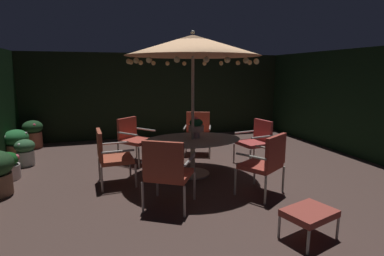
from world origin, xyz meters
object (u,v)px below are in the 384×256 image
(patio_chair_north, at_px, (266,160))
(potted_plant_right_far, at_px, (16,142))
(patio_chair_east, at_px, (198,131))
(patio_umbrella, at_px, (193,46))
(potted_plant_front_corner, at_px, (25,151))
(patio_chair_southeast, at_px, (134,136))
(patio_chair_southwest, at_px, (167,170))
(potted_plant_left_far, at_px, (7,166))
(centerpiece_planter, at_px, (196,126))
(ottoman_footrest, at_px, (309,214))
(patio_chair_south, at_px, (110,154))
(patio_dining_table, at_px, (193,145))
(potted_plant_back_left, at_px, (33,133))
(patio_chair_northeast, at_px, (256,139))

(patio_chair_north, bearing_deg, potted_plant_right_far, 139.84)
(patio_chair_east, bearing_deg, patio_umbrella, -111.49)
(patio_chair_east, xyz_separation_m, potted_plant_front_corner, (-3.76, 0.14, -0.25))
(patio_chair_southeast, relative_size, patio_chair_southwest, 0.93)
(patio_chair_southeast, xyz_separation_m, potted_plant_front_corner, (-2.21, 0.40, -0.26))
(patio_chair_southeast, bearing_deg, potted_plant_left_far, -169.61)
(patio_chair_southeast, distance_m, potted_plant_front_corner, 2.26)
(centerpiece_planter, bearing_deg, patio_chair_north, -62.48)
(centerpiece_planter, bearing_deg, ottoman_footrest, -78.38)
(patio_chair_south, bearing_deg, patio_umbrella, 3.59)
(patio_chair_east, bearing_deg, patio_chair_south, -143.92)
(centerpiece_planter, bearing_deg, patio_dining_table, -137.58)
(patio_dining_table, xyz_separation_m, centerpiece_planter, (0.09, 0.09, 0.35))
(patio_chair_east, height_order, patio_chair_southwest, patio_chair_southwest)
(patio_chair_south, relative_size, ottoman_footrest, 1.44)
(centerpiece_planter, height_order, potted_plant_back_left, centerpiece_planter)
(ottoman_footrest, bearing_deg, potted_plant_back_left, 124.75)
(centerpiece_planter, xyz_separation_m, potted_plant_right_far, (-3.65, 2.31, -0.59))
(patio_chair_east, xyz_separation_m, ottoman_footrest, (0.08, -3.99, -0.24))
(patio_chair_north, height_order, potted_plant_left_far, patio_chair_north)
(centerpiece_planter, relative_size, potted_plant_left_far, 0.77)
(patio_chair_northeast, height_order, potted_plant_front_corner, patio_chair_northeast)
(patio_chair_east, height_order, potted_plant_right_far, patio_chair_east)
(potted_plant_left_far, distance_m, potted_plant_right_far, 1.68)
(patio_umbrella, distance_m, potted_plant_left_far, 4.02)
(patio_dining_table, height_order, patio_chair_northeast, patio_chair_northeast)
(patio_umbrella, xyz_separation_m, patio_chair_east, (0.56, 1.42, -1.85))
(patio_umbrella, relative_size, ottoman_footrest, 3.92)
(patio_chair_northeast, height_order, potted_plant_back_left, patio_chair_northeast)
(centerpiece_planter, relative_size, patio_chair_north, 0.39)
(patio_chair_northeast, distance_m, patio_chair_southeast, 2.64)
(patio_chair_southeast, xyz_separation_m, ottoman_footrest, (1.63, -3.73, -0.25))
(centerpiece_planter, bearing_deg, potted_plant_right_far, 147.69)
(patio_dining_table, distance_m, potted_plant_right_far, 4.29)
(patio_umbrella, distance_m, potted_plant_right_far, 4.76)
(potted_plant_right_far, bearing_deg, patio_chair_southeast, -25.64)
(patio_chair_south, height_order, potted_plant_left_far, patio_chair_south)
(centerpiece_planter, xyz_separation_m, patio_chair_southwest, (-0.88, -1.40, -0.33))
(patio_chair_northeast, xyz_separation_m, potted_plant_left_far, (-4.82, 0.47, -0.29))
(patio_chair_northeast, bearing_deg, centerpiece_planter, -172.89)
(patio_chair_north, height_order, potted_plant_front_corner, patio_chair_north)
(centerpiece_planter, height_order, patio_chair_southeast, centerpiece_planter)
(patio_umbrella, relative_size, patio_chair_southeast, 2.78)
(patio_chair_east, distance_m, ottoman_footrest, 4.00)
(patio_chair_east, relative_size, potted_plant_back_left, 1.38)
(centerpiece_planter, relative_size, patio_chair_south, 0.40)
(patio_chair_south, height_order, patio_chair_southwest, patio_chair_southwest)
(potted_plant_back_left, distance_m, potted_plant_right_far, 0.81)
(patio_dining_table, relative_size, patio_chair_east, 1.88)
(patio_dining_table, xyz_separation_m, patio_umbrella, (0.00, 0.00, 1.83))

